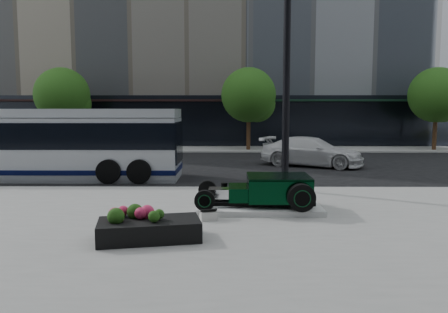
{
  "coord_description": "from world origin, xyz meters",
  "views": [
    {
      "loc": [
        -0.43,
        -17.55,
        2.87
      ],
      "look_at": [
        -0.58,
        -1.83,
        1.2
      ],
      "focal_mm": 35.0,
      "sensor_mm": 36.0,
      "label": 1
    }
  ],
  "objects_px": {
    "hot_rod": "(270,189)",
    "transit_bus": "(36,143)",
    "flower_planter": "(149,228)",
    "white_sedan": "(312,152)",
    "lamppost": "(286,79)"
  },
  "relations": [
    {
      "from": "transit_bus",
      "to": "flower_planter",
      "type": "bearing_deg",
      "value": -54.9
    },
    {
      "from": "flower_planter",
      "to": "white_sedan",
      "type": "xyz_separation_m",
      "value": [
        5.99,
        13.28,
        0.38
      ]
    },
    {
      "from": "lamppost",
      "to": "transit_bus",
      "type": "bearing_deg",
      "value": 162.42
    },
    {
      "from": "lamppost",
      "to": "transit_bus",
      "type": "distance_m",
      "value": 10.8
    },
    {
      "from": "white_sedan",
      "to": "transit_bus",
      "type": "bearing_deg",
      "value": 133.75
    },
    {
      "from": "lamppost",
      "to": "flower_planter",
      "type": "height_order",
      "value": "lamppost"
    },
    {
      "from": "hot_rod",
      "to": "transit_bus",
      "type": "distance_m",
      "value": 11.17
    },
    {
      "from": "lamppost",
      "to": "hot_rod",
      "type": "bearing_deg",
      "value": -104.66
    },
    {
      "from": "lamppost",
      "to": "white_sedan",
      "type": "xyz_separation_m",
      "value": [
        2.33,
        7.38,
        -3.17
      ]
    },
    {
      "from": "hot_rod",
      "to": "transit_bus",
      "type": "bearing_deg",
      "value": 145.97
    },
    {
      "from": "hot_rod",
      "to": "flower_planter",
      "type": "xyz_separation_m",
      "value": [
        -2.86,
        -2.84,
        -0.32
      ]
    },
    {
      "from": "hot_rod",
      "to": "transit_bus",
      "type": "height_order",
      "value": "transit_bus"
    },
    {
      "from": "flower_planter",
      "to": "transit_bus",
      "type": "height_order",
      "value": "transit_bus"
    },
    {
      "from": "transit_bus",
      "to": "hot_rod",
      "type": "bearing_deg",
      "value": -34.03
    },
    {
      "from": "flower_planter",
      "to": "lamppost",
      "type": "bearing_deg",
      "value": 58.2
    }
  ]
}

